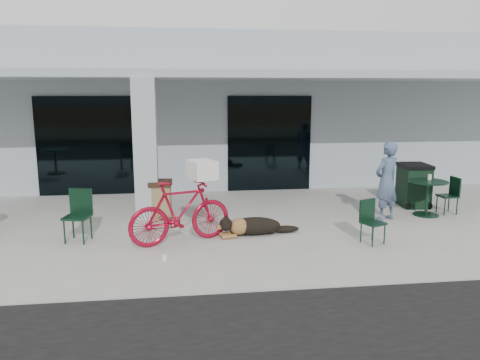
{
  "coord_description": "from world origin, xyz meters",
  "views": [
    {
      "loc": [
        -0.74,
        -8.16,
        2.82
      ],
      "look_at": [
        0.49,
        1.36,
        1.0
      ],
      "focal_mm": 35.0,
      "sensor_mm": 36.0,
      "label": 1
    }
  ],
  "objects": [
    {
      "name": "overhang",
      "position": [
        0.0,
        3.6,
        3.21
      ],
      "size": [
        22.0,
        2.8,
        0.18
      ],
      "primitive_type": "cube",
      "color": "#9CA8B1",
      "rests_on": "column"
    },
    {
      "name": "storefront_glass_left",
      "position": [
        -3.2,
        4.98,
        1.35
      ],
      "size": [
        2.8,
        0.06,
        2.7
      ],
      "primitive_type": "cube",
      "color": "black",
      "rests_on": "ground"
    },
    {
      "name": "cafe_chair_near",
      "position": [
        -2.71,
        0.73,
        0.5
      ],
      "size": [
        0.55,
        0.58,
        1.0
      ],
      "primitive_type": null,
      "rotation": [
        0.0,
        0.0,
        -0.23
      ],
      "color": "#11321F",
      "rests_on": "ground"
    },
    {
      "name": "cafe_table_far",
      "position": [
        4.87,
        1.68,
        0.41
      ],
      "size": [
        1.12,
        1.12,
        0.81
      ],
      "primitive_type": null,
      "rotation": [
        0.0,
        0.0,
        0.35
      ],
      "color": "#11321F",
      "rests_on": "ground"
    },
    {
      "name": "bicycle",
      "position": [
        -0.76,
        0.4,
        0.6
      ],
      "size": [
        2.07,
        1.21,
        1.2
      ],
      "primitive_type": "imported",
      "rotation": [
        0.0,
        0.0,
        1.92
      ],
      "color": "#A30D27",
      "rests_on": "ground"
    },
    {
      "name": "cafe_chair_far_a",
      "position": [
        2.81,
        -0.1,
        0.41
      ],
      "size": [
        0.5,
        0.52,
        0.83
      ],
      "primitive_type": null,
      "rotation": [
        0.0,
        0.0,
        0.39
      ],
      "color": "#11321F",
      "rests_on": "ground"
    },
    {
      "name": "cafe_chair_far_b",
      "position": [
        5.44,
        1.8,
        0.43
      ],
      "size": [
        0.44,
        0.41,
        0.86
      ],
      "primitive_type": null,
      "rotation": [
        0.0,
        0.0,
        -1.52
      ],
      "color": "#11321F",
      "rests_on": "ground"
    },
    {
      "name": "building",
      "position": [
        0.0,
        8.5,
        2.25
      ],
      "size": [
        22.0,
        7.0,
        4.5
      ],
      "primitive_type": "cube",
      "color": "#9CA8B1",
      "rests_on": "ground"
    },
    {
      "name": "person",
      "position": [
        3.75,
        1.44,
        0.88
      ],
      "size": [
        0.76,
        0.66,
        1.75
      ],
      "primitive_type": "imported",
      "rotation": [
        0.0,
        0.0,
        3.6
      ],
      "color": "#455774",
      "rests_on": "ground"
    },
    {
      "name": "laundry_basket",
      "position": [
        -0.34,
        0.55,
        1.37
      ],
      "size": [
        0.61,
        0.7,
        0.35
      ],
      "primitive_type": "cube",
      "rotation": [
        0.0,
        0.0,
        1.92
      ],
      "color": "white",
      "rests_on": "bicycle"
    },
    {
      "name": "column",
      "position": [
        -1.5,
        2.3,
        1.56
      ],
      "size": [
        0.5,
        0.5,
        3.12
      ],
      "primitive_type": "cube",
      "color": "#9CA8B1",
      "rests_on": "ground"
    },
    {
      "name": "storefront_glass_right",
      "position": [
        1.8,
        4.98,
        1.35
      ],
      "size": [
        2.4,
        0.06,
        2.7
      ],
      "primitive_type": "cube",
      "color": "black",
      "rests_on": "ground"
    },
    {
      "name": "cup_near_dog",
      "position": [
        -1.05,
        -0.52,
        0.05
      ],
      "size": [
        0.08,
        0.08,
        0.09
      ],
      "primitive_type": "cylinder",
      "rotation": [
        0.0,
        0.0,
        -0.11
      ],
      "color": "white",
      "rests_on": "ground"
    },
    {
      "name": "cup_on_table",
      "position": [
        4.97,
        1.83,
        0.87
      ],
      "size": [
        0.11,
        0.11,
        0.12
      ],
      "primitive_type": "cylinder",
      "rotation": [
        0.0,
        0.0,
        0.35
      ],
      "color": "white",
      "rests_on": "cafe_table_far"
    },
    {
      "name": "trash_receptacle",
      "position": [
        -1.2,
        2.26,
        0.43
      ],
      "size": [
        0.53,
        0.53,
        0.86
      ],
      "primitive_type": null,
      "rotation": [
        0.0,
        0.0,
        -0.05
      ],
      "color": "olive",
      "rests_on": "ground"
    },
    {
      "name": "wheeled_bin",
      "position": [
        5.0,
        2.59,
        0.53
      ],
      "size": [
        0.72,
        0.88,
        1.06
      ],
      "primitive_type": null,
      "rotation": [
        0.0,
        0.0,
        -0.08
      ],
      "color": "black",
      "rests_on": "ground"
    },
    {
      "name": "ground",
      "position": [
        0.0,
        0.0,
        0.0
      ],
      "size": [
        80.0,
        80.0,
        0.0
      ],
      "primitive_type": "plane",
      "color": "#ACAAA3",
      "rests_on": "ground"
    },
    {
      "name": "dog",
      "position": [
        0.68,
        0.7,
        0.21
      ],
      "size": [
        1.31,
        0.66,
        0.42
      ],
      "primitive_type": null,
      "rotation": [
        0.0,
        0.0,
        0.21
      ],
      "color": "black",
      "rests_on": "ground"
    }
  ]
}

